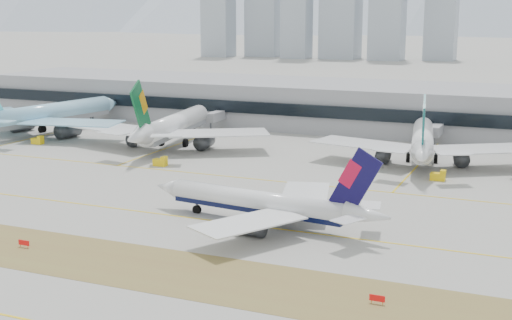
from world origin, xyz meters
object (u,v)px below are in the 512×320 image
at_px(widebody_korean, 47,115).
at_px(widebody_eva, 172,127).
at_px(terminal, 355,106).
at_px(widebody_cathay, 423,142).
at_px(taxiing_airliner, 265,204).

relative_size(widebody_korean, widebody_eva, 1.05).
bearing_deg(widebody_korean, terminal, -48.86).
distance_m(widebody_eva, widebody_cathay, 72.98).
bearing_deg(taxiing_airliner, terminal, -75.67).
distance_m(taxiing_airliner, widebody_cathay, 69.79).
height_order(widebody_eva, terminal, widebody_eva).
xyz_separation_m(taxiing_airliner, widebody_eva, (-55.33, 61.93, 1.85)).
bearing_deg(taxiing_airliner, widebody_korean, -25.00).
bearing_deg(terminal, widebody_korean, -149.31).
relative_size(widebody_korean, widebody_cathay, 1.11).
bearing_deg(widebody_cathay, terminal, 23.01).
bearing_deg(widebody_eva, widebody_cathay, -93.69).
relative_size(widebody_eva, terminal, 0.22).
height_order(widebody_eva, widebody_cathay, widebody_eva).
bearing_deg(widebody_korean, taxiing_airliner, -111.70).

